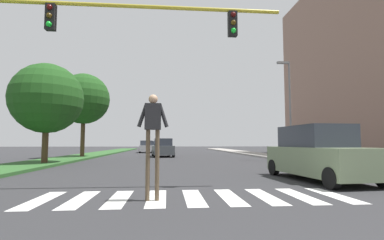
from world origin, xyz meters
The scene contains 13 objects.
ground_plane centered at (0.00, 30.00, 0.00)m, with size 140.00×140.00×0.00m, color #2D2D30.
crosswalk centered at (0.00, 6.92, 0.00)m, with size 7.65×2.20×0.01m.
median_strip centered at (-8.50, 28.00, 0.07)m, with size 3.21×64.00×0.15m, color #2D5B28.
tree_mid centered at (-8.03, 17.75, 4.04)m, with size 4.27×4.27×6.04m.
tree_far centered at (-8.08, 25.53, 5.22)m, with size 4.48×4.48×7.33m.
sidewalk_right centered at (9.26, 28.00, 0.07)m, with size 3.00×64.00×0.15m, color #9E9991.
traffic_light_gantry centered at (-4.12, 8.43, 4.41)m, with size 10.19×0.30×6.00m.
street_lamp_right centered at (8.66, 20.73, 4.59)m, with size 1.02×0.24×7.50m.
pedestrian_performer centered at (-1.00, 6.62, 1.66)m, with size 0.75×0.25×2.49m.
suv_crossing centered at (4.79, 9.73, 0.93)m, with size 2.30×4.74×1.97m.
sedan_midblock centered at (-1.09, 27.37, 0.80)m, with size 2.31×4.57×1.74m.
sedan_distant centered at (-3.46, 38.69, 0.76)m, with size 2.21×4.40×1.62m.
sedan_far_horizon centered at (-3.87, 54.32, 0.76)m, with size 2.05×4.37×1.62m.
Camera 1 is at (-0.65, -0.11, 1.34)m, focal length 26.45 mm.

